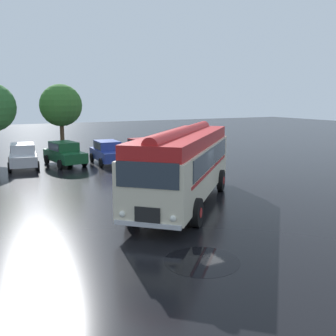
{
  "coord_description": "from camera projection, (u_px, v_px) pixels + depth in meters",
  "views": [
    {
      "loc": [
        -8.76,
        -14.77,
        4.8
      ],
      "look_at": [
        -0.01,
        1.88,
        1.4
      ],
      "focal_mm": 42.0,
      "sensor_mm": 36.0,
      "label": 1
    }
  ],
  "objects": [
    {
      "name": "car_far_right",
      "position": [
        144.0,
        150.0,
        30.02
      ],
      "size": [
        2.34,
        4.38,
        1.66
      ],
      "color": "maroon",
      "rests_on": "ground"
    },
    {
      "name": "puddle_patch",
      "position": [
        202.0,
        261.0,
        11.65
      ],
      "size": [
        2.27,
        2.27,
        0.01
      ],
      "primitive_type": "cylinder",
      "color": "black",
      "rests_on": "ground"
    },
    {
      "name": "tree_centre",
      "position": [
        62.0,
        105.0,
        32.19
      ],
      "size": [
        3.45,
        3.45,
        5.87
      ],
      "color": "#4C3823",
      "rests_on": "ground"
    },
    {
      "name": "car_mid_left",
      "position": [
        65.0,
        153.0,
        28.04
      ],
      "size": [
        2.42,
        4.41,
        1.66
      ],
      "color": "#144C28",
      "rests_on": "ground"
    },
    {
      "name": "vintage_bus",
      "position": [
        183.0,
        162.0,
        17.7
      ],
      "size": [
        8.75,
        8.97,
        3.49
      ],
      "color": "beige",
      "rests_on": "ground"
    },
    {
      "name": "ground_plane",
      "position": [
        188.0,
        205.0,
        17.73
      ],
      "size": [
        120.0,
        120.0,
        0.0
      ],
      "primitive_type": "plane",
      "color": "black"
    },
    {
      "name": "car_near_left",
      "position": [
        23.0,
        156.0,
        26.91
      ],
      "size": [
        2.34,
        4.38,
        1.66
      ],
      "color": "#B7BABF",
      "rests_on": "ground"
    },
    {
      "name": "car_mid_right",
      "position": [
        108.0,
        152.0,
        28.69
      ],
      "size": [
        2.13,
        4.28,
        1.66
      ],
      "color": "navy",
      "rests_on": "ground"
    }
  ]
}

